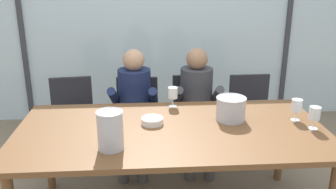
{
  "coord_description": "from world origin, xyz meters",
  "views": [
    {
      "loc": [
        -0.2,
        -2.53,
        1.89
      ],
      "look_at": [
        0.0,
        0.35,
        0.92
      ],
      "focal_mm": 39.37,
      "sensor_mm": 36.0,
      "label": 1
    }
  ],
  "objects_px": {
    "person_charcoal_jacket": "(197,101)",
    "wine_glass_center_pour": "(173,94)",
    "chair_near_curtain": "(72,114)",
    "wine_glass_by_left_taster": "(297,106)",
    "chair_left_of_center": "(137,114)",
    "tasting_bowl": "(152,121)",
    "wine_glass_near_bucket": "(315,114)",
    "chair_right_of_center": "(251,111)",
    "ice_bucket_primary": "(110,130)",
    "chair_center": "(194,111)",
    "person_navy_polo": "(134,103)",
    "ice_bucket_secondary": "(231,108)",
    "dining_table": "(171,136)"
  },
  "relations": [
    {
      "from": "dining_table",
      "to": "chair_left_of_center",
      "type": "xyz_separation_m",
      "value": [
        -0.27,
        0.97,
        -0.2
      ]
    },
    {
      "from": "person_navy_polo",
      "to": "tasting_bowl",
      "type": "xyz_separation_m",
      "value": [
        0.16,
        -0.76,
        0.12
      ]
    },
    {
      "from": "ice_bucket_secondary",
      "to": "wine_glass_by_left_taster",
      "type": "relative_size",
      "value": 1.37
    },
    {
      "from": "chair_left_of_center",
      "to": "chair_center",
      "type": "distance_m",
      "value": 0.59
    },
    {
      "from": "dining_table",
      "to": "chair_right_of_center",
      "type": "bearing_deg",
      "value": 47.29
    },
    {
      "from": "person_charcoal_jacket",
      "to": "wine_glass_near_bucket",
      "type": "height_order",
      "value": "person_charcoal_jacket"
    },
    {
      "from": "chair_near_curtain",
      "to": "person_navy_polo",
      "type": "xyz_separation_m",
      "value": [
        0.64,
        -0.17,
        0.17
      ]
    },
    {
      "from": "person_charcoal_jacket",
      "to": "wine_glass_center_pour",
      "type": "bearing_deg",
      "value": -123.65
    },
    {
      "from": "person_navy_polo",
      "to": "wine_glass_near_bucket",
      "type": "bearing_deg",
      "value": -30.66
    },
    {
      "from": "chair_left_of_center",
      "to": "wine_glass_center_pour",
      "type": "height_order",
      "value": "wine_glass_center_pour"
    },
    {
      "from": "dining_table",
      "to": "chair_right_of_center",
      "type": "xyz_separation_m",
      "value": [
        0.91,
        0.98,
        -0.2
      ]
    },
    {
      "from": "ice_bucket_primary",
      "to": "chair_left_of_center",
      "type": "bearing_deg",
      "value": 83.18
    },
    {
      "from": "chair_right_of_center",
      "to": "wine_glass_center_pour",
      "type": "distance_m",
      "value": 1.08
    },
    {
      "from": "wine_glass_near_bucket",
      "to": "wine_glass_by_left_taster",
      "type": "bearing_deg",
      "value": 111.22
    },
    {
      "from": "chair_left_of_center",
      "to": "chair_center",
      "type": "bearing_deg",
      "value": 6.89
    },
    {
      "from": "dining_table",
      "to": "chair_left_of_center",
      "type": "bearing_deg",
      "value": 105.59
    },
    {
      "from": "ice_bucket_secondary",
      "to": "wine_glass_by_left_taster",
      "type": "distance_m",
      "value": 0.51
    },
    {
      "from": "chair_right_of_center",
      "to": "ice_bucket_primary",
      "type": "height_order",
      "value": "ice_bucket_primary"
    },
    {
      "from": "person_navy_polo",
      "to": "wine_glass_by_left_taster",
      "type": "bearing_deg",
      "value": -26.73
    },
    {
      "from": "ice_bucket_primary",
      "to": "tasting_bowl",
      "type": "xyz_separation_m",
      "value": [
        0.28,
        0.4,
        -0.11
      ]
    },
    {
      "from": "dining_table",
      "to": "chair_left_of_center",
      "type": "height_order",
      "value": "chair_left_of_center"
    },
    {
      "from": "chair_right_of_center",
      "to": "wine_glass_by_left_taster",
      "type": "height_order",
      "value": "wine_glass_by_left_taster"
    },
    {
      "from": "chair_left_of_center",
      "to": "ice_bucket_secondary",
      "type": "xyz_separation_m",
      "value": [
        0.75,
        -0.84,
        0.36
      ]
    },
    {
      "from": "person_navy_polo",
      "to": "wine_glass_by_left_taster",
      "type": "relative_size",
      "value": 6.82
    },
    {
      "from": "person_charcoal_jacket",
      "to": "chair_center",
      "type": "bearing_deg",
      "value": 93.89
    },
    {
      "from": "tasting_bowl",
      "to": "wine_glass_near_bucket",
      "type": "distance_m",
      "value": 1.21
    },
    {
      "from": "chair_left_of_center",
      "to": "person_charcoal_jacket",
      "type": "distance_m",
      "value": 0.63
    },
    {
      "from": "chair_left_of_center",
      "to": "tasting_bowl",
      "type": "relative_size",
      "value": 5.11
    },
    {
      "from": "chair_near_curtain",
      "to": "person_charcoal_jacket",
      "type": "distance_m",
      "value": 1.27
    },
    {
      "from": "chair_left_of_center",
      "to": "wine_glass_by_left_taster",
      "type": "height_order",
      "value": "wine_glass_by_left_taster"
    },
    {
      "from": "chair_near_curtain",
      "to": "person_charcoal_jacket",
      "type": "bearing_deg",
      "value": -13.96
    },
    {
      "from": "chair_right_of_center",
      "to": "chair_center",
      "type": "bearing_deg",
      "value": 175.71
    },
    {
      "from": "chair_right_of_center",
      "to": "tasting_bowl",
      "type": "height_order",
      "value": "chair_right_of_center"
    },
    {
      "from": "wine_glass_center_pour",
      "to": "ice_bucket_secondary",
      "type": "bearing_deg",
      "value": -37.46
    },
    {
      "from": "ice_bucket_secondary",
      "to": "tasting_bowl",
      "type": "height_order",
      "value": "ice_bucket_secondary"
    },
    {
      "from": "ice_bucket_secondary",
      "to": "person_navy_polo",
      "type": "bearing_deg",
      "value": 137.26
    },
    {
      "from": "wine_glass_near_bucket",
      "to": "wine_glass_center_pour",
      "type": "bearing_deg",
      "value": 151.42
    },
    {
      "from": "chair_near_curtain",
      "to": "wine_glass_by_left_taster",
      "type": "relative_size",
      "value": 4.99
    },
    {
      "from": "chair_right_of_center",
      "to": "wine_glass_by_left_taster",
      "type": "xyz_separation_m",
      "value": [
        0.08,
        -0.9,
        0.38
      ]
    },
    {
      "from": "chair_center",
      "to": "ice_bucket_primary",
      "type": "xyz_separation_m",
      "value": [
        -0.74,
        -1.32,
        0.4
      ]
    },
    {
      "from": "chair_near_curtain",
      "to": "ice_bucket_secondary",
      "type": "relative_size",
      "value": 3.65
    },
    {
      "from": "chair_right_of_center",
      "to": "ice_bucket_primary",
      "type": "xyz_separation_m",
      "value": [
        -1.33,
        -1.29,
        0.4
      ]
    },
    {
      "from": "chair_left_of_center",
      "to": "tasting_bowl",
      "type": "bearing_deg",
      "value": -78.71
    },
    {
      "from": "person_charcoal_jacket",
      "to": "tasting_bowl",
      "type": "relative_size",
      "value": 7.0
    },
    {
      "from": "chair_near_curtain",
      "to": "ice_bucket_primary",
      "type": "bearing_deg",
      "value": -75.37
    },
    {
      "from": "tasting_bowl",
      "to": "wine_glass_near_bucket",
      "type": "height_order",
      "value": "wine_glass_near_bucket"
    },
    {
      "from": "ice_bucket_secondary",
      "to": "wine_glass_center_pour",
      "type": "xyz_separation_m",
      "value": [
        -0.43,
        0.33,
        0.02
      ]
    },
    {
      "from": "chair_left_of_center",
      "to": "chair_center",
      "type": "xyz_separation_m",
      "value": [
        0.59,
        0.04,
        0.0
      ]
    },
    {
      "from": "person_navy_polo",
      "to": "person_charcoal_jacket",
      "type": "bearing_deg",
      "value": 4.0
    },
    {
      "from": "ice_bucket_primary",
      "to": "wine_glass_near_bucket",
      "type": "relative_size",
      "value": 1.52
    }
  ]
}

